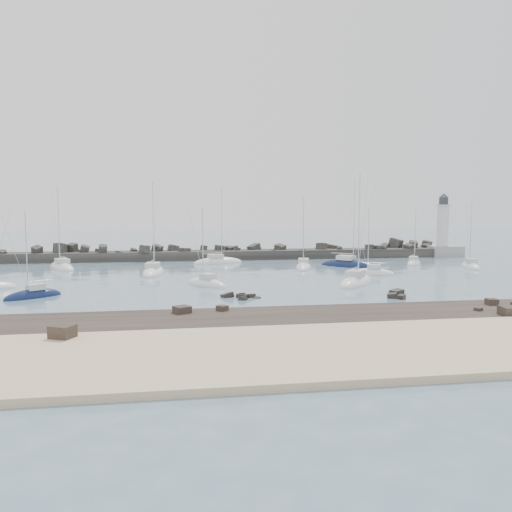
{
  "coord_description": "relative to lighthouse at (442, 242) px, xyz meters",
  "views": [
    {
      "loc": [
        -11.37,
        -65.14,
        10.01
      ],
      "look_at": [
        0.8,
        12.0,
        2.92
      ],
      "focal_mm": 35.0,
      "sensor_mm": 36.0,
      "label": 1
    }
  ],
  "objects": [
    {
      "name": "sailboat_1",
      "position": [
        -78.3,
        -13.09,
        -2.94
      ],
      "size": [
        7.19,
        9.85,
        15.17
      ],
      "color": "white",
      "rests_on": "ground"
    },
    {
      "name": "sailboat_12",
      "position": [
        -14.55,
        -15.8,
        -2.95
      ],
      "size": [
        5.87,
        6.98,
        11.29
      ],
      "color": "white",
      "rests_on": "ground"
    },
    {
      "name": "sailboat_6",
      "position": [
        -36.72,
        -19.05,
        -2.95
      ],
      "size": [
        5.0,
        8.94,
        13.57
      ],
      "color": "white",
      "rests_on": "ground"
    },
    {
      "name": "sailboat_2",
      "position": [
        -74.99,
        -42.76,
        -2.95
      ],
      "size": [
        6.53,
        5.82,
        10.84
      ],
      "color": "#101C43",
      "rests_on": "ground"
    },
    {
      "name": "sand_strip",
      "position": [
        -47.0,
        -70.0,
        -3.09
      ],
      "size": [
        140.0,
        14.0,
        1.0
      ],
      "primitive_type": "cube",
      "color": "beige",
      "rests_on": "ground"
    },
    {
      "name": "rock_cluster_far",
      "position": [
        -33.22,
        -48.71,
        -2.93
      ],
      "size": [
        2.7,
        3.59,
        1.4
      ],
      "color": "black",
      "rests_on": "ground"
    },
    {
      "name": "ground",
      "position": [
        -47.0,
        -38.0,
        -3.09
      ],
      "size": [
        400.0,
        400.0,
        0.0
      ],
      "primitive_type": "plane",
      "color": "slate",
      "rests_on": "ground"
    },
    {
      "name": "lighthouse",
      "position": [
        0.0,
        0.0,
        0.0
      ],
      "size": [
        7.0,
        7.0,
        14.6
      ],
      "color": "gray",
      "rests_on": "ground"
    },
    {
      "name": "rock_shelf",
      "position": [
        -47.27,
        -60.01,
        -3.08
      ],
      "size": [
        140.0,
        12.06,
        1.98
      ],
      "color": "black",
      "rests_on": "ground"
    },
    {
      "name": "sailboat_4",
      "position": [
        -50.76,
        -8.08,
        -2.96
      ],
      "size": [
        10.28,
        5.56,
        15.39
      ],
      "color": "white",
      "rests_on": "ground"
    },
    {
      "name": "sailboat_3",
      "position": [
        -62.26,
        -22.57,
        -2.94
      ],
      "size": [
        4.31,
        10.31,
        15.78
      ],
      "color": "white",
      "rests_on": "ground"
    },
    {
      "name": "sailboat_5",
      "position": [
        -54.65,
        -36.61,
        -2.94
      ],
      "size": [
        6.26,
        6.87,
        11.5
      ],
      "color": "white",
      "rests_on": "ground"
    },
    {
      "name": "rock_cluster_near",
      "position": [
        -51.1,
        -46.58,
        -3.04
      ],
      "size": [
        4.62,
        3.6,
        1.24
      ],
      "color": "black",
      "rests_on": "ground"
    },
    {
      "name": "sailboat_9",
      "position": [
        -28.24,
        -29.1,
        -2.95
      ],
      "size": [
        7.46,
        4.27,
        11.45
      ],
      "color": "white",
      "rests_on": "ground"
    },
    {
      "name": "breakwater",
      "position": [
        -54.08,
        0.03,
        -2.76
      ],
      "size": [
        115.0,
        7.53,
        5.46
      ],
      "color": "#292825",
      "rests_on": "ground"
    },
    {
      "name": "sailboat_10",
      "position": [
        -7.42,
        -22.88,
        -2.94
      ],
      "size": [
        4.32,
        7.95,
        12.22
      ],
      "color": "white",
      "rests_on": "ground"
    },
    {
      "name": "sailboat_7",
      "position": [
        -34.18,
        -38.24,
        -2.94
      ],
      "size": [
        8.75,
        10.17,
        16.3
      ],
      "color": "white",
      "rests_on": "ground"
    },
    {
      "name": "sailboat_8",
      "position": [
        -27.86,
        -17.32,
        -2.94
      ],
      "size": [
        10.09,
        10.1,
        17.14
      ],
      "color": "#101C43",
      "rests_on": "ground"
    }
  ]
}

